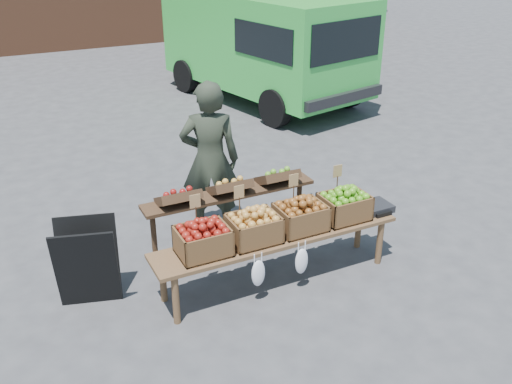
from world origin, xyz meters
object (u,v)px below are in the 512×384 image
delivery_van (263,48)px  crate_green_apples (344,207)px  weighing_scale (375,207)px  crate_red_apples (301,217)px  vendor (210,160)px  chalkboard_sign (87,264)px  crate_russet_pears (254,229)px  back_table (230,214)px  crate_golden_apples (203,241)px  display_bench (277,258)px

delivery_van → crate_green_apples: delivery_van is taller
weighing_scale → crate_red_apples: bearing=180.0°
crate_green_apples → weighing_scale: crate_green_apples is taller
vendor → chalkboard_sign: 1.91m
crate_green_apples → crate_russet_pears: bearing=180.0°
delivery_van → weighing_scale: delivery_van is taller
crate_red_apples → back_table: bearing=124.2°
crate_golden_apples → vendor: bearing=64.7°
crate_golden_apples → crate_russet_pears: same height
vendor → crate_golden_apples: bearing=87.2°
chalkboard_sign → crate_russet_pears: bearing=-2.0°
crate_golden_apples → weighing_scale: size_ratio=1.47×
crate_russet_pears → crate_red_apples: (0.55, 0.00, 0.00)m
vendor → display_bench: (0.20, -1.32, -0.68)m
display_bench → crate_russet_pears: crate_russet_pears is taller
delivery_van → back_table: bearing=-132.7°
chalkboard_sign → crate_green_apples: 2.75m
delivery_van → display_bench: size_ratio=1.83×
chalkboard_sign → crate_green_apples: chalkboard_sign is taller
chalkboard_sign → back_table: (1.65, 0.21, 0.06)m
crate_russet_pears → crate_red_apples: size_ratio=1.00×
crate_golden_apples → weighing_scale: (2.08, 0.00, -0.10)m
crate_red_apples → display_bench: bearing=180.0°
delivery_van → display_bench: delivery_van is taller
weighing_scale → crate_green_apples: bearing=180.0°
delivery_van → weighing_scale: (-1.76, -6.21, -0.50)m
crate_red_apples → crate_green_apples: same height
back_table → crate_russet_pears: size_ratio=4.20×
display_bench → crate_green_apples: (0.82, 0.00, 0.42)m
chalkboard_sign → weighing_scale: (3.11, -0.51, 0.15)m
vendor → weighing_scale: size_ratio=5.65×
crate_russet_pears → weighing_scale: 1.53m
crate_red_apples → vendor: bearing=109.9°
vendor → crate_golden_apples: 1.48m
chalkboard_sign → crate_russet_pears: 1.69m
chalkboard_sign → weighing_scale: 3.16m
crate_golden_apples → crate_russet_pears: size_ratio=1.00×
chalkboard_sign → back_table: bearing=23.1°
delivery_van → display_bench: bearing=-128.2°
crate_red_apples → crate_green_apples: 0.55m
crate_green_apples → display_bench: bearing=180.0°
weighing_scale → crate_golden_apples: bearing=180.0°
back_table → crate_green_apples: back_table is taller
back_table → crate_russet_pears: (-0.06, -0.72, 0.19)m
chalkboard_sign → crate_red_apples: bearing=2.4°
display_bench → crate_green_apples: size_ratio=5.40×
crate_red_apples → weighing_scale: bearing=0.0°
vendor → crate_green_apples: (1.03, -1.32, -0.25)m
delivery_van → crate_golden_apples: bearing=-134.0°
chalkboard_sign → weighing_scale: bearing=6.5°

